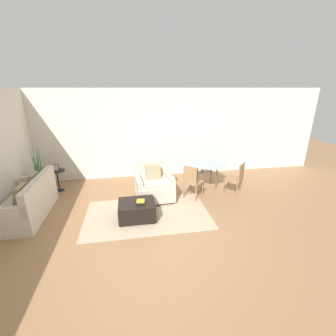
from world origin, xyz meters
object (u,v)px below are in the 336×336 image
(dining_table, at_px, (207,165))
(tv_remote_primary, at_px, (138,206))
(couch, at_px, (28,203))
(dining_chair_near_right, at_px, (237,177))
(picture_frame, at_px, (56,168))
(side_table, at_px, (58,177))
(ottoman, at_px, (137,210))
(potted_plant, at_px, (41,181))
(dining_chair_near_left, at_px, (192,180))
(book_stack, at_px, (141,202))
(armchair, at_px, (154,185))

(dining_table, bearing_deg, tv_remote_primary, -143.25)
(couch, height_order, dining_chair_near_right, couch)
(picture_frame, bearing_deg, couch, -102.11)
(couch, xyz_separation_m, dining_chair_near_right, (5.07, 0.23, 0.21))
(side_table, xyz_separation_m, dining_table, (4.17, -0.45, 0.24))
(ottoman, relative_size, potted_plant, 0.60)
(dining_chair_near_left, bearing_deg, dining_chair_near_right, 0.00)
(book_stack, relative_size, picture_frame, 1.05)
(tv_remote_primary, height_order, picture_frame, picture_frame)
(armchair, height_order, side_table, armchair)
(book_stack, relative_size, dining_chair_near_left, 0.22)
(couch, bearing_deg, side_table, 77.89)
(armchair, distance_m, potted_plant, 3.21)
(side_table, bearing_deg, dining_table, -6.13)
(side_table, bearing_deg, book_stack, -40.00)
(potted_plant, relative_size, picture_frame, 6.90)
(book_stack, bearing_deg, dining_table, 35.31)
(tv_remote_primary, distance_m, dining_chair_near_right, 2.81)
(couch, xyz_separation_m, potted_plant, (-0.19, 1.35, -0.00))
(side_table, distance_m, dining_chair_near_left, 3.71)
(couch, bearing_deg, dining_table, 10.75)
(ottoman, bearing_deg, dining_chair_near_right, 15.52)
(tv_remote_primary, bearing_deg, potted_plant, 142.03)
(book_stack, height_order, picture_frame, picture_frame)
(potted_plant, distance_m, dining_chair_near_left, 4.18)
(dining_table, relative_size, dining_chair_near_left, 1.23)
(potted_plant, height_order, dining_chair_near_right, potted_plant)
(armchair, relative_size, ottoman, 1.25)
(potted_plant, height_order, dining_chair_near_left, potted_plant)
(armchair, height_order, ottoman, armchair)
(couch, bearing_deg, picture_frame, 77.89)
(picture_frame, bearing_deg, dining_table, -6.13)
(tv_remote_primary, xyz_separation_m, dining_chair_near_left, (1.42, 0.91, 0.12))
(tv_remote_primary, relative_size, dining_chair_near_left, 0.18)
(ottoman, distance_m, side_table, 2.79)
(book_stack, relative_size, side_table, 0.33)
(tv_remote_primary, relative_size, dining_chair_near_right, 0.18)
(tv_remote_primary, bearing_deg, book_stack, 62.02)
(dining_table, bearing_deg, dining_chair_near_right, -45.00)
(couch, relative_size, armchair, 1.75)
(ottoman, height_order, picture_frame, picture_frame)
(tv_remote_primary, xyz_separation_m, potted_plant, (-2.60, 2.03, -0.09))
(armchair, height_order, picture_frame, armchair)
(armchair, xyz_separation_m, dining_chair_near_right, (2.20, -0.14, 0.15))
(armchair, bearing_deg, tv_remote_primary, -113.46)
(couch, xyz_separation_m, tv_remote_primary, (2.41, -0.68, 0.09))
(potted_plant, xyz_separation_m, dining_chair_near_left, (4.02, -1.12, 0.21))
(potted_plant, relative_size, dining_chair_near_left, 1.46)
(ottoman, relative_size, tv_remote_primary, 4.97)
(tv_remote_primary, height_order, dining_table, dining_table)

